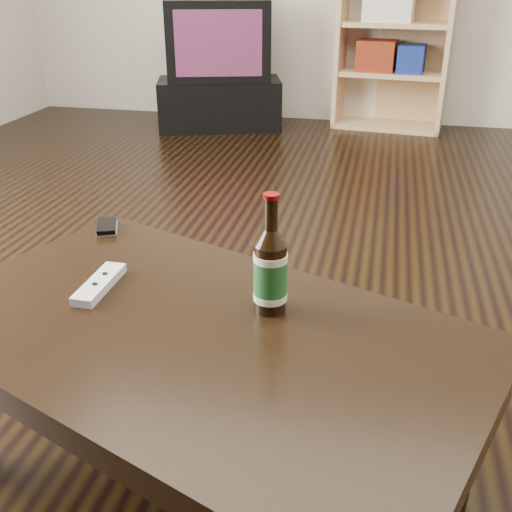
% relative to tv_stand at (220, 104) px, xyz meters
% --- Properties ---
extents(floor, '(5.00, 6.00, 0.01)m').
position_rel_tv_stand_xyz_m(floor, '(0.86, -2.58, -0.18)').
color(floor, black).
rests_on(floor, ground).
extents(tv_stand, '(0.96, 0.67, 0.35)m').
position_rel_tv_stand_xyz_m(tv_stand, '(0.00, 0.00, 0.00)').
color(tv_stand, black).
rests_on(tv_stand, floor).
extents(tv, '(0.81, 0.63, 0.53)m').
position_rel_tv_stand_xyz_m(tv, '(0.00, -0.00, 0.44)').
color(tv, black).
rests_on(tv, tv_stand).
extents(bookshelf, '(0.81, 0.45, 1.44)m').
position_rel_tv_stand_xyz_m(bookshelf, '(1.21, 0.30, 0.58)').
color(bookshelf, tan).
rests_on(bookshelf, floor).
extents(coffee_table, '(1.31, 1.04, 0.43)m').
position_rel_tv_stand_xyz_m(coffee_table, '(0.87, -3.33, 0.20)').
color(coffee_table, black).
rests_on(coffee_table, floor).
extents(beer_bottle, '(0.08, 0.08, 0.26)m').
position_rel_tv_stand_xyz_m(beer_bottle, '(1.00, -3.23, 0.34)').
color(beer_bottle, black).
rests_on(beer_bottle, coffee_table).
extents(phone, '(0.09, 0.12, 0.02)m').
position_rel_tv_stand_xyz_m(phone, '(0.49, -2.91, 0.26)').
color(phone, silver).
rests_on(phone, coffee_table).
extents(remote, '(0.05, 0.18, 0.02)m').
position_rel_tv_stand_xyz_m(remote, '(0.61, -3.22, 0.26)').
color(remote, '#B8B8BB').
rests_on(remote, coffee_table).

